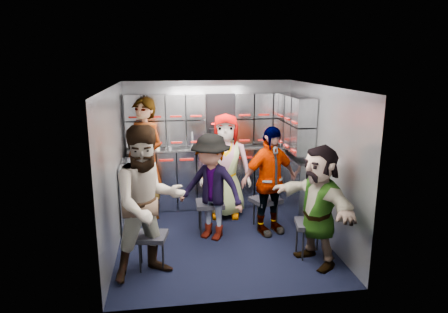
{
  "coord_description": "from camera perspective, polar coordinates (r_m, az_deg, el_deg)",
  "views": [
    {
      "loc": [
        -0.72,
        -5.11,
        2.44
      ],
      "look_at": [
        0.09,
        0.35,
        1.09
      ],
      "focal_mm": 32.0,
      "sensor_mm": 36.0,
      "label": 1
    }
  ],
  "objects": [
    {
      "name": "attendant_arc_e",
      "position": [
        4.93,
        13.3,
        -6.82
      ],
      "size": [
        0.89,
        1.44,
        1.48
      ],
      "primitive_type": "imported",
      "rotation": [
        0.0,
        0.0,
        -1.22
      ],
      "color": "black",
      "rests_on": "ground"
    },
    {
      "name": "attendant_arc_b",
      "position": [
        5.46,
        -1.83,
        -4.41
      ],
      "size": [
        1.1,
        1.0,
        1.48
      ],
      "primitive_type": "imported",
      "rotation": [
        0.0,
        0.0,
        -0.61
      ],
      "color": "black",
      "rests_on": "ground"
    },
    {
      "name": "jump_seat_mid_right",
      "position": [
        5.94,
        5.95,
        -6.41
      ],
      "size": [
        0.49,
        0.48,
        0.46
      ],
      "rotation": [
        0.0,
        0.0,
        0.38
      ],
      "color": "black",
      "rests_on": "ground"
    },
    {
      "name": "cart_bank_left",
      "position": [
        6.02,
        -12.47,
        -5.48
      ],
      "size": [
        0.38,
        0.76,
        0.99
      ],
      "primitive_type": "cube",
      "color": "#999FA8",
      "rests_on": "ground"
    },
    {
      "name": "cup_right",
      "position": [
        6.78,
        8.69,
        1.96
      ],
      "size": [
        0.07,
        0.07,
        0.09
      ],
      "primitive_type": "cylinder",
      "color": "tan",
      "rests_on": "counter"
    },
    {
      "name": "jump_seat_near_left",
      "position": [
        4.91,
        -10.37,
        -11.4
      ],
      "size": [
        0.42,
        0.4,
        0.43
      ],
      "rotation": [
        0.0,
        0.0,
        -0.19
      ],
      "color": "black",
      "rests_on": "ground"
    },
    {
      "name": "counter",
      "position": [
        6.6,
        -1.92,
        1.25
      ],
      "size": [
        2.68,
        0.42,
        0.03
      ],
      "primitive_type": "cube",
      "color": "#ADAFB4",
      "rests_on": "cart_bank_back"
    },
    {
      "name": "bottle_mid",
      "position": [
        6.48,
        -7.76,
        2.04
      ],
      "size": [
        0.06,
        0.06,
        0.22
      ],
      "primitive_type": "cylinder",
      "color": "white",
      "rests_on": "counter"
    },
    {
      "name": "floor",
      "position": [
        5.71,
        -0.35,
        -11.57
      ],
      "size": [
        3.0,
        3.0,
        0.0
      ],
      "primitive_type": "plane",
      "color": "black",
      "rests_on": "ground"
    },
    {
      "name": "cart_bank_back",
      "position": [
        6.73,
        -1.89,
        -3.08
      ],
      "size": [
        2.68,
        0.38,
        0.99
      ],
      "primitive_type": "cube",
      "color": "#999FA8",
      "rests_on": "ground"
    },
    {
      "name": "cup_left",
      "position": [
        6.49,
        -9.53,
        1.47
      ],
      "size": [
        0.08,
        0.08,
        0.11
      ],
      "primitive_type": "cylinder",
      "color": "tan",
      "rests_on": "counter"
    },
    {
      "name": "jump_seat_near_right",
      "position": [
        5.21,
        12.37,
        -9.66
      ],
      "size": [
        0.44,
        0.43,
        0.45
      ],
      "rotation": [
        0.0,
        0.0,
        -0.19
      ],
      "color": "black",
      "rests_on": "ground"
    },
    {
      "name": "red_latch_strip",
      "position": [
        6.44,
        -1.71,
        -0.31
      ],
      "size": [
        2.6,
        0.02,
        0.03
      ],
      "primitive_type": "cube",
      "color": "#A3110D",
      "rests_on": "cart_bank_back"
    },
    {
      "name": "bottle_left",
      "position": [
        6.49,
        -4.56,
        2.4
      ],
      "size": [
        0.07,
        0.07,
        0.28
      ],
      "primitive_type": "cylinder",
      "color": "white",
      "rests_on": "counter"
    },
    {
      "name": "wall_left",
      "position": [
        5.34,
        -15.42,
        -1.87
      ],
      "size": [
        0.04,
        3.0,
        2.1
      ],
      "primitive_type": "cube",
      "color": "gray",
      "rests_on": "ground"
    },
    {
      "name": "right_cabinet",
      "position": [
        6.35,
        10.15,
        -4.3
      ],
      "size": [
        0.28,
        1.2,
        1.0
      ],
      "primitive_type": "cube",
      "color": "#999FA8",
      "rests_on": "ground"
    },
    {
      "name": "wall_back",
      "position": [
        6.79,
        -2.13,
        1.92
      ],
      "size": [
        2.8,
        0.04,
        2.1
      ],
      "primitive_type": "cube",
      "color": "gray",
      "rests_on": "ground"
    },
    {
      "name": "wall_right",
      "position": [
        5.71,
        13.7,
        -0.78
      ],
      "size": [
        0.04,
        3.0,
        2.1
      ],
      "primitive_type": "cube",
      "color": "gray",
      "rests_on": "ground"
    },
    {
      "name": "attendant_arc_d",
      "position": [
        5.65,
        6.49,
        -3.49
      ],
      "size": [
        0.98,
        0.68,
        1.55
      ],
      "primitive_type": "imported",
      "rotation": [
        0.0,
        0.0,
        0.36
      ],
      "color": "black",
      "rests_on": "ground"
    },
    {
      "name": "attendant_arc_c",
      "position": [
        6.22,
        0.21,
        -1.37
      ],
      "size": [
        0.87,
        0.63,
        1.64
      ],
      "primitive_type": "imported",
      "rotation": [
        0.0,
        0.0,
        -0.15
      ],
      "color": "black",
      "rests_on": "ground"
    },
    {
      "name": "locker_bank_right",
      "position": [
        6.21,
        10.25,
        4.71
      ],
      "size": [
        0.28,
        1.0,
        0.82
      ],
      "primitive_type": "cube",
      "color": "#999FA8",
      "rests_on": "wall_right"
    },
    {
      "name": "jump_seat_mid_left",
      "position": [
        5.74,
        -2.02,
        -6.99
      ],
      "size": [
        0.4,
        0.38,
        0.47
      ],
      "rotation": [
        0.0,
        0.0,
        -0.01
      ],
      "color": "black",
      "rests_on": "ground"
    },
    {
      "name": "bottle_right",
      "position": [
        6.73,
        7.37,
        2.69
      ],
      "size": [
        0.06,
        0.06,
        0.27
      ],
      "primitive_type": "cylinder",
      "color": "white",
      "rests_on": "counter"
    },
    {
      "name": "attendant_standing",
      "position": [
        6.25,
        -11.17,
        -0.39
      ],
      "size": [
        0.81,
        0.8,
        1.89
      ],
      "primitive_type": "imported",
      "rotation": [
        0.0,
        0.0,
        -0.78
      ],
      "color": "black",
      "rests_on": "ground"
    },
    {
      "name": "coffee_niche",
      "position": [
        6.65,
        -0.53,
        5.35
      ],
      "size": [
        0.46,
        0.16,
        0.84
      ],
      "primitive_type": null,
      "color": "black",
      "rests_on": "wall_back"
    },
    {
      "name": "locker_bank_back",
      "position": [
        6.57,
        -2.02,
        5.41
      ],
      "size": [
        2.68,
        0.28,
        0.82
      ],
      "primitive_type": "cube",
      "color": "#999FA8",
      "rests_on": "wall_back"
    },
    {
      "name": "jump_seat_center",
      "position": [
        6.53,
        -0.03,
        -4.81
      ],
      "size": [
        0.42,
        0.41,
        0.41
      ],
      "rotation": [
        0.0,
        0.0,
        0.26
      ],
      "color": "black",
      "rests_on": "ground"
    },
    {
      "name": "attendant_arc_a",
      "position": [
        4.55,
        -10.72,
        -6.58
      ],
      "size": [
        1.04,
        0.94,
        1.76
      ],
      "primitive_type": "imported",
      "rotation": [
        0.0,
        0.0,
        0.38
      ],
      "color": "black",
      "rests_on": "ground"
    },
    {
      "name": "ceiling",
      "position": [
        5.17,
        -0.39,
        9.95
      ],
      "size": [
        2.8,
        3.0,
        0.02
      ],
      "primitive_type": "cube",
      "color": "silver",
      "rests_on": "wall_back"
    }
  ]
}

